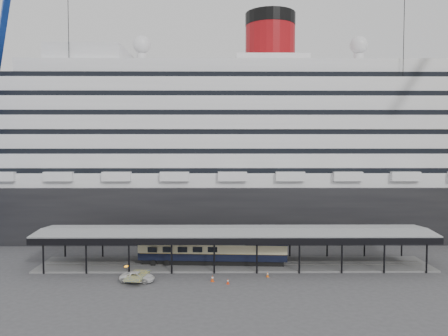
{
  "coord_description": "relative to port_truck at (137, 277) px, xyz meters",
  "views": [
    {
      "loc": [
        -1.96,
        -57.44,
        17.4
      ],
      "look_at": [
        -1.52,
        8.0,
        13.97
      ],
      "focal_mm": 35.0,
      "sensor_mm": 36.0,
      "label": 1
    }
  ],
  "objects": [
    {
      "name": "ground",
      "position": [
        12.63,
        2.59,
        -0.61
      ],
      "size": [
        200.0,
        200.0,
        0.0
      ],
      "primitive_type": "plane",
      "color": "#3C3C3F",
      "rests_on": "ground"
    },
    {
      "name": "cruise_ship",
      "position": [
        12.68,
        34.59,
        17.74
      ],
      "size": [
        130.0,
        30.0,
        43.9
      ],
      "color": "black",
      "rests_on": "ground"
    },
    {
      "name": "platform_canopy",
      "position": [
        12.63,
        7.59,
        1.76
      ],
      "size": [
        56.0,
        9.18,
        5.3
      ],
      "color": "slate",
      "rests_on": "ground"
    },
    {
      "name": "port_truck",
      "position": [
        0.0,
        0.0,
        0.0
      ],
      "size": [
        4.6,
        2.58,
        1.21
      ],
      "primitive_type": "imported",
      "rotation": [
        0.0,
        0.0,
        1.44
      ],
      "color": "silver",
      "rests_on": "ground"
    },
    {
      "name": "pullman_carriage",
      "position": [
        9.45,
        7.59,
        1.94
      ],
      "size": [
        21.42,
        3.95,
        20.91
      ],
      "rotation": [
        0.0,
        0.0,
        -0.06
      ],
      "color": "black",
      "rests_on": "ground"
    },
    {
      "name": "traffic_cone_left",
      "position": [
        9.56,
        -0.01,
        -0.19
      ],
      "size": [
        0.57,
        0.57,
        0.83
      ],
      "rotation": [
        0.0,
        0.0,
        0.43
      ],
      "color": "#D23F0B",
      "rests_on": "ground"
    },
    {
      "name": "traffic_cone_mid",
      "position": [
        11.52,
        -1.02,
        -0.27
      ],
      "size": [
        0.43,
        0.43,
        0.69
      ],
      "rotation": [
        0.0,
        0.0,
        0.27
      ],
      "color": "red",
      "rests_on": "ground"
    },
    {
      "name": "traffic_cone_right",
      "position": [
        16.82,
        1.84,
        -0.26
      ],
      "size": [
        0.41,
        0.41,
        0.7
      ],
      "rotation": [
        0.0,
        0.0,
        0.15
      ],
      "color": "orange",
      "rests_on": "ground"
    }
  ]
}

